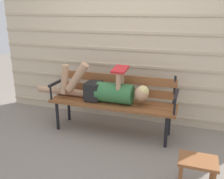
# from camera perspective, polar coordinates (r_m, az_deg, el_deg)

# --- Properties ---
(ground_plane) EXTENTS (12.00, 12.00, 0.00)m
(ground_plane) POSITION_cam_1_polar(r_m,az_deg,el_deg) (3.51, -0.41, -10.18)
(ground_plane) COLOR gray
(house_siding) EXTENTS (4.09, 0.08, 2.18)m
(house_siding) POSITION_cam_1_polar(r_m,az_deg,el_deg) (3.74, 2.74, 9.24)
(house_siding) COLOR beige
(house_siding) RESTS_ON ground
(park_bench) EXTENTS (1.73, 0.45, 0.83)m
(park_bench) POSITION_cam_1_polar(r_m,az_deg,el_deg) (3.43, 0.36, -1.94)
(park_bench) COLOR brown
(park_bench) RESTS_ON ground
(reclining_person) EXTENTS (1.68, 0.27, 0.54)m
(reclining_person) POSITION_cam_1_polar(r_m,az_deg,el_deg) (3.37, -1.75, -0.12)
(reclining_person) COLOR #33703D
(footstool) EXTENTS (0.35, 0.26, 0.33)m
(footstool) POSITION_cam_1_polar(r_m,az_deg,el_deg) (2.55, 18.95, -16.30)
(footstool) COLOR brown
(footstool) RESTS_ON ground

